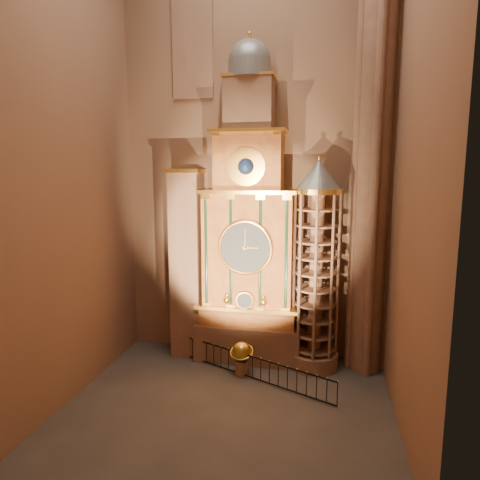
% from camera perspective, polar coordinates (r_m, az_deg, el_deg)
% --- Properties ---
extents(floor, '(14.00, 14.00, 0.00)m').
position_cam_1_polar(floor, '(19.86, -1.63, -21.28)').
color(floor, '#383330').
rests_on(floor, ground).
extents(wall_back, '(22.00, 0.00, 22.00)m').
position_cam_1_polar(wall_back, '(23.07, 1.69, 11.43)').
color(wall_back, '#8F664D').
rests_on(wall_back, floor).
extents(wall_left, '(0.00, 22.00, 22.00)m').
position_cam_1_polar(wall_left, '(20.00, -22.12, 11.18)').
color(wall_left, '#8F664D').
rests_on(wall_left, floor).
extents(wall_right, '(0.00, 22.00, 22.00)m').
position_cam_1_polar(wall_right, '(17.02, 22.33, 11.68)').
color(wall_right, '#8F664D').
rests_on(wall_right, floor).
extents(astronomical_clock, '(5.60, 2.41, 16.70)m').
position_cam_1_polar(astronomical_clock, '(22.28, 1.19, 0.37)').
color(astronomical_clock, '#8C634C').
rests_on(astronomical_clock, floor).
extents(portrait_tower, '(1.80, 1.60, 10.20)m').
position_cam_1_polar(portrait_tower, '(23.40, -7.05, -3.08)').
color(portrait_tower, '#8C634C').
rests_on(portrait_tower, floor).
extents(stair_turret, '(2.50, 2.50, 10.80)m').
position_cam_1_polar(stair_turret, '(21.93, 10.10, -3.65)').
color(stair_turret, '#8C634C').
rests_on(stair_turret, floor).
extents(gothic_pier, '(2.04, 2.04, 22.00)m').
position_cam_1_polar(gothic_pier, '(21.84, 17.51, 11.17)').
color(gothic_pier, '#8C634C').
rests_on(gothic_pier, floor).
extents(stained_glass_window, '(2.20, 0.14, 5.20)m').
position_cam_1_polar(stained_glass_window, '(24.61, -6.36, 24.21)').
color(stained_glass_window, navy).
rests_on(stained_glass_window, wall_back).
extents(celestial_globe, '(1.35, 1.29, 1.70)m').
position_cam_1_polar(celestial_globe, '(22.01, 0.22, -15.13)').
color(celestial_globe, '#8C634C').
rests_on(celestial_globe, floor).
extents(iron_railing, '(8.02, 3.70, 1.14)m').
position_cam_1_polar(iron_railing, '(21.71, 1.67, -16.64)').
color(iron_railing, black).
rests_on(iron_railing, floor).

